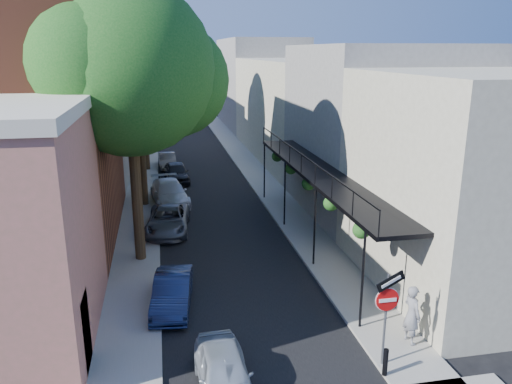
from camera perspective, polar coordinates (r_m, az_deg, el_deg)
name	(u,v)px	position (r m, az deg, el deg)	size (l,w,h in m)	color
road_surface	(195,160)	(41.43, -6.98, 3.63)	(6.00, 64.00, 0.01)	black
sidewalk_left	(145,162)	(41.35, -12.52, 3.42)	(2.00, 64.00, 0.12)	gray
sidewalk_right	(243,158)	(41.87, -1.50, 3.95)	(2.00, 64.00, 0.12)	gray
buildings_left	(68,103)	(39.91, -20.70, 9.45)	(10.10, 59.10, 12.00)	#C57065
buildings_right	(303,105)	(41.80, 5.44, 9.92)	(9.80, 55.00, 10.00)	beige
sign_post	(387,303)	(14.44, 14.77, -12.20)	(0.89, 0.17, 2.99)	#595B60
bollard	(385,362)	(14.79, 14.57, -18.31)	(0.14, 0.14, 0.80)	black
oak_near	(140,72)	(20.70, -13.12, 13.18)	(7.48, 6.80, 11.42)	#2F2112
oak_mid	(144,82)	(28.70, -12.64, 12.20)	(6.60, 6.00, 10.20)	#2F2112
oak_far	(147,57)	(37.69, -12.36, 14.84)	(7.70, 7.00, 11.90)	#2F2112
parked_car_a	(224,373)	(13.87, -3.68, -19.98)	(1.39, 3.46, 1.18)	#99A2A9
parked_car_b	(172,292)	(17.98, -9.53, -11.21)	(1.24, 3.57, 1.17)	#151F42
parked_car_c	(168,220)	(25.13, -10.01, -3.19)	(1.99, 4.33, 1.20)	#5A5B61
parked_car_d	(170,193)	(29.68, -9.86, -0.07)	(1.89, 4.64, 1.35)	silver
parked_car_e	(176,172)	(34.62, -9.08, 2.23)	(1.56, 3.88, 1.32)	black
parked_car_f	(167,161)	(38.85, -10.09, 3.54)	(1.22, 3.49, 1.15)	#685F58
pedestrian	(412,314)	(16.15, 17.39, -13.22)	(0.68, 0.45, 1.87)	gray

